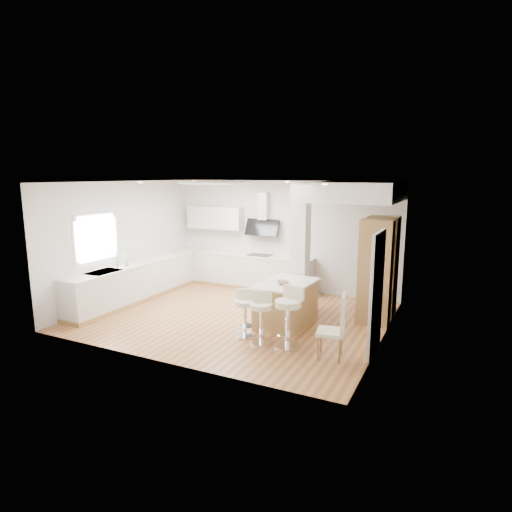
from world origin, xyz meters
The scene contains 18 objects.
ground centered at (0.00, 0.00, 0.00)m, with size 6.00×6.00×0.00m, color #AF7241.
ceiling centered at (0.00, 0.00, 0.00)m, with size 6.00×5.00×0.02m, color white.
wall_back centered at (0.00, 2.50, 1.40)m, with size 6.00×0.04×2.80m, color silver.
wall_left centered at (-3.00, 0.00, 1.40)m, with size 0.04×5.00×2.80m, color silver.
wall_right centered at (3.00, 0.00, 1.40)m, with size 0.04×5.00×2.80m, color silver.
skylight centered at (-0.79, 0.60, 2.77)m, with size 4.10×2.10×0.06m.
window_left centered at (-2.96, -0.90, 1.69)m, with size 0.06×1.28×1.07m.
doorway_right centered at (2.97, -0.60, 1.00)m, with size 0.05×1.00×2.10m.
counter_left centered at (-2.70, 0.23, 0.46)m, with size 0.63×4.50×1.35m.
counter_back centered at (-0.91, 2.22, 0.70)m, with size 3.62×0.63×2.50m.
pillar centered at (1.05, 0.95, 1.40)m, with size 0.35×0.35×2.80m.
soffit centered at (2.10, 1.40, 2.60)m, with size 1.78×2.20×0.40m.
oven_column centered at (2.68, 1.23, 1.05)m, with size 0.63×1.21×2.10m.
peninsula centered at (1.12, 0.03, 0.43)m, with size 0.99×1.44×0.92m.
bar_stool_a centered at (0.68, -0.91, 0.49)m, with size 0.51×0.51×0.87m.
bar_stool_b centered at (1.09, -1.07, 0.52)m, with size 0.54×0.54×0.92m.
bar_stool_c centered at (1.59, -1.02, 0.59)m, with size 0.57×0.57×1.06m.
dining_chair centered at (2.47, -1.16, 0.58)m, with size 0.49×0.49×1.09m.
Camera 1 is at (4.17, -7.59, 2.94)m, focal length 30.00 mm.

